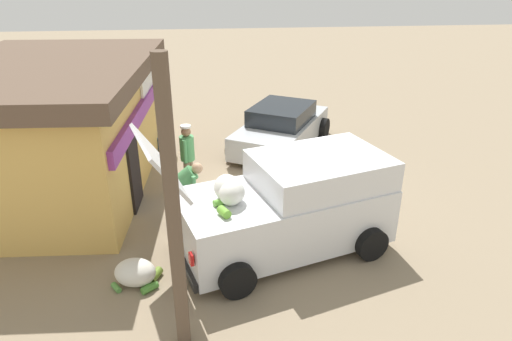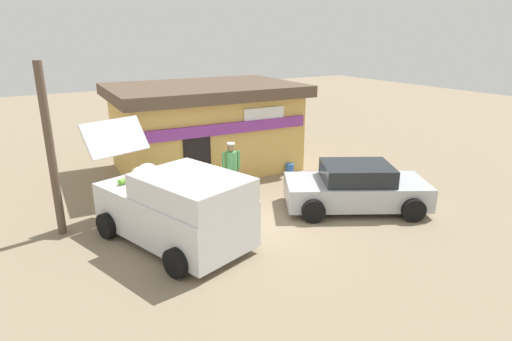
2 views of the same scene
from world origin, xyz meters
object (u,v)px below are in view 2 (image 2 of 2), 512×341
object	(u,v)px
paint_bucket	(290,169)
customer_bending	(184,177)
storefront_bar	(205,126)
delivery_van	(176,207)
vendor_standing	(231,166)
unloaded_banana_pile	(111,203)
parked_sedan	(356,188)

from	to	relation	value
paint_bucket	customer_bending	bearing A→B (deg)	-169.59
storefront_bar	delivery_van	distance (m)	6.06
vendor_standing	paint_bucket	bearing A→B (deg)	17.28
vendor_standing	paint_bucket	world-z (taller)	vendor_standing
customer_bending	unloaded_banana_pile	distance (m)	2.18
delivery_van	parked_sedan	world-z (taller)	delivery_van
paint_bucket	delivery_van	bearing A→B (deg)	-151.86
storefront_bar	vendor_standing	distance (m)	3.23
storefront_bar	parked_sedan	world-z (taller)	storefront_bar
customer_bending	paint_bucket	world-z (taller)	customer_bending
delivery_van	unloaded_banana_pile	size ratio (longest dim) A/B	5.56
parked_sedan	delivery_van	bearing A→B (deg)	172.62
delivery_van	customer_bending	xyz separation A→B (m)	(1.05, 2.09, -0.05)
customer_bending	delivery_van	bearing A→B (deg)	-116.74
vendor_standing	customer_bending	bearing A→B (deg)	176.92
delivery_van	parked_sedan	xyz separation A→B (m)	(5.16, -0.67, -0.30)
delivery_van	parked_sedan	size ratio (longest dim) A/B	1.13
vendor_standing	delivery_van	bearing A→B (deg)	-142.01
vendor_standing	paint_bucket	xyz separation A→B (m)	(2.84, 0.88, -0.79)
delivery_van	unloaded_banana_pile	distance (m)	3.05
customer_bending	paint_bucket	size ratio (longest dim) A/B	3.79
parked_sedan	customer_bending	size ratio (longest dim) A/B	3.08
storefront_bar	parked_sedan	xyz separation A→B (m)	(1.98, -5.79, -0.96)
parked_sedan	paint_bucket	xyz separation A→B (m)	(0.25, 3.56, -0.44)
unloaded_banana_pile	paint_bucket	bearing A→B (deg)	0.51
storefront_bar	customer_bending	distance (m)	3.77
customer_bending	unloaded_banana_pile	bearing A→B (deg)	159.05
vendor_standing	unloaded_banana_pile	distance (m)	3.64
storefront_bar	delivery_van	bearing A→B (deg)	-121.81
delivery_van	unloaded_banana_pile	xyz separation A→B (m)	(-0.89, 2.84, -0.70)
unloaded_banana_pile	paint_bucket	size ratio (longest dim) A/B	2.37
unloaded_banana_pile	delivery_van	bearing A→B (deg)	-72.62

